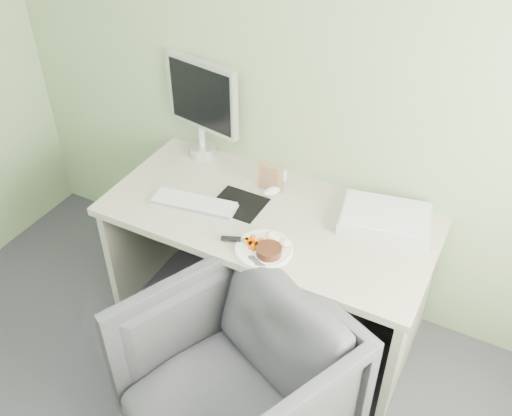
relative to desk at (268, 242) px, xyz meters
The scene contains 15 objects.
wall_back 0.89m from the desk, 90.00° to the left, with size 3.50×3.50×0.00m, color gray.
desk is the anchor object (origin of this frame).
plate 0.32m from the desk, 67.55° to the right, with size 0.26×0.26×0.01m, color white.
steak 0.37m from the desk, 62.87° to the right, with size 0.11×0.11×0.04m, color black.
potato_pile 0.33m from the desk, 56.79° to the right, with size 0.11×0.08×0.06m, color tan.
carrot_heap 0.33m from the desk, 80.14° to the right, with size 0.07×0.06×0.04m, color #F45D05.
steak_knife 0.33m from the desk, 94.01° to the right, with size 0.22×0.11×0.02m.
mousepad 0.25m from the desk, behind, with size 0.25×0.22×0.00m, color black.
keyboard 0.42m from the desk, 162.47° to the right, with size 0.41×0.12×0.02m, color white.
computer_mouse 0.26m from the desk, 109.39° to the left, with size 0.06×0.10×0.04m, color white.
photo_frame 0.33m from the desk, 114.09° to the left, with size 0.13×0.01×0.16m, color #9A7948.
eyedrop_bottle 0.36m from the desk, 99.68° to the left, with size 0.02×0.02×0.07m.
scanner 0.59m from the desk, 18.99° to the left, with size 0.42×0.28×0.07m, color #B0B3B7.
monitor 0.80m from the desk, 150.23° to the left, with size 0.46×0.16×0.55m.
desk_chair 0.74m from the desk, 74.12° to the right, with size 0.80×0.83×0.75m, color #323236.
Camera 1 is at (0.94, -0.30, 2.45)m, focal length 40.00 mm.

